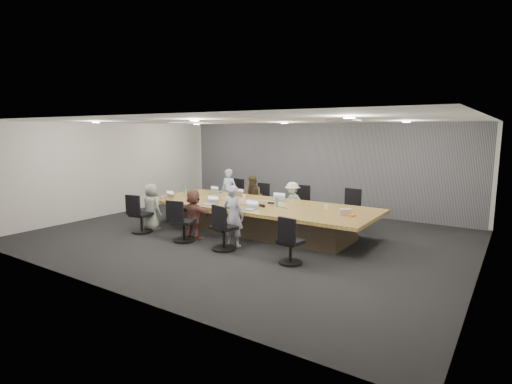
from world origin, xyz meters
The scene contains 39 objects.
floor centered at (0.00, 0.00, 0.00)m, with size 10.00×8.00×0.00m, color black.
ceiling centered at (0.00, 0.00, 2.80)m, with size 10.00×8.00×0.00m, color white.
wall_back centered at (0.00, 4.00, 1.40)m, with size 10.00×2.80×0.00m, color beige.
wall_front centered at (0.00, -4.00, 1.40)m, with size 10.00×2.80×0.00m, color beige.
wall_left centered at (-5.00, 0.00, 1.40)m, with size 8.00×2.80×0.00m, color beige.
wall_right centered at (5.00, 0.00, 1.40)m, with size 8.00×2.80×0.00m, color beige.
curtain centered at (0.00, 3.92, 1.40)m, with size 9.80×0.04×2.80m, color slate.
conference_table centered at (0.00, 0.50, 0.40)m, with size 6.00×2.20×0.74m.
chair_0 centered at (-1.99, 2.20, 0.44)m, with size 0.59×0.59×0.88m, color black, non-canonical shape.
chair_1 centered at (-1.07, 2.20, 0.37)m, with size 0.51×0.51×0.75m, color black, non-canonical shape.
chair_2 centered at (0.25, 2.20, 0.41)m, with size 0.56×0.56×0.82m, color black, non-canonical shape.
chair_3 centered at (1.82, 2.20, 0.43)m, with size 0.58×0.58×0.86m, color black, non-canonical shape.
chair_4 centered at (-2.43, -1.20, 0.39)m, with size 0.53×0.53×0.78m, color black, non-canonical shape.
chair_5 centered at (-0.95, -1.20, 0.39)m, with size 0.53×0.53×0.78m, color black, non-canonical shape.
chair_6 centered at (0.23, -1.20, 0.41)m, with size 0.56×0.56×0.82m, color black, non-canonical shape.
chair_7 centered at (1.88, -1.20, 0.36)m, with size 0.49×0.49×0.73m, color black, non-canonical shape.
person_0 centered at (-1.99, 1.85, 0.70)m, with size 0.51×0.34×1.40m, color #A0B7C8.
laptop_0 centered at (-1.99, 1.30, 0.75)m, with size 0.30×0.21×0.02m, color #B2B2B7.
person_1 centered at (-1.07, 1.85, 0.63)m, with size 0.61×0.47×1.25m, color #433422.
laptop_1 centered at (-1.07, 1.30, 0.75)m, with size 0.31×0.22×0.02m, color #8C6647.
person_2 centered at (0.25, 1.85, 0.58)m, with size 0.75×0.43×1.16m, color silver.
laptop_2 centered at (0.25, 1.30, 0.75)m, with size 0.35×0.24×0.02m, color #B2B2B7.
person_4 centered at (-2.43, -0.85, 0.61)m, with size 0.59×0.39×1.22m, color gray.
laptop_4 centered at (-2.43, -0.30, 0.75)m, with size 0.36×0.24×0.02m, color #8C6647.
person_5 centered at (-0.95, -0.85, 0.60)m, with size 1.11×0.35×1.19m, color brown.
laptop_5 centered at (-0.95, -0.30, 0.75)m, with size 0.31×0.21×0.02m, color #B2B2B7.
person_6 centered at (0.23, -0.85, 0.69)m, with size 0.51×0.33×1.39m, color #9B9CB0.
laptop_6 centered at (0.23, -0.30, 0.75)m, with size 0.33×0.23×0.02m, color #B2B2B7.
bottle_green_left centered at (-2.65, 0.63, 0.86)m, with size 0.07×0.07×0.24m, color #4A9368.
bottle_green_right centered at (0.60, 0.41, 0.85)m, with size 0.06×0.06×0.23m, color #4A9368.
bottle_clear centered at (-0.91, 0.72, 0.84)m, with size 0.06×0.06×0.20m, color silver.
cup_white_far centered at (-0.74, 0.93, 0.79)m, with size 0.09×0.09×0.11m, color white.
cup_white_near centered at (1.73, 0.81, 0.79)m, with size 0.08×0.08×0.10m, color white.
mug_brown centered at (-2.36, 0.48, 0.80)m, with size 0.10×0.10×0.12m, color brown.
mic_left centered at (-0.77, 0.31, 0.75)m, with size 0.15×0.10×0.03m, color black.
mic_right centered at (0.26, 0.70, 0.76)m, with size 0.16×0.11×0.03m, color black.
stapler centered at (0.33, 0.18, 0.77)m, with size 0.18×0.04×0.07m, color black.
canvas_bag centered at (2.35, 0.39, 0.81)m, with size 0.26×0.16×0.14m, color tan.
snack_packet centered at (2.49, 0.37, 0.76)m, with size 0.18×0.12×0.04m, color orange.
Camera 1 is at (5.47, -7.80, 2.58)m, focal length 28.00 mm.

